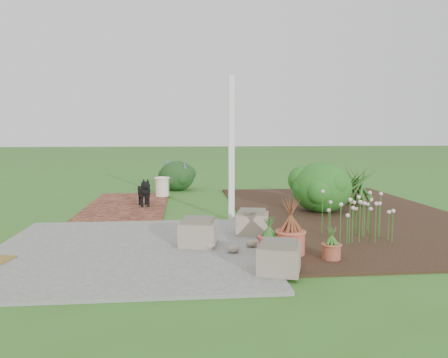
{
  "coord_description": "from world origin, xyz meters",
  "views": [
    {
      "loc": [
        -0.55,
        -7.4,
        1.54
      ],
      "look_at": [
        0.2,
        0.4,
        0.7
      ],
      "focal_mm": 35.0,
      "sensor_mm": 36.0,
      "label": 1
    }
  ],
  "objects": [
    {
      "name": "concrete_patio",
      "position": [
        -1.25,
        -1.75,
        0.02
      ],
      "size": [
        3.5,
        3.5,
        0.04
      ],
      "primitive_type": "cube",
      "color": "#60605E",
      "rests_on": "ground"
    },
    {
      "name": "agapanthus_clump_front",
      "position": [
        2.53,
        2.63,
        0.47
      ],
      "size": [
        1.29,
        1.29,
        0.87
      ],
      "primitive_type": null,
      "rotation": [
        0.0,
        0.0,
        0.4
      ],
      "color": "#15380E",
      "rests_on": "garden_bed"
    },
    {
      "name": "black_dog",
      "position": [
        -1.32,
        1.5,
        0.36
      ],
      "size": [
        0.29,
        0.61,
        0.53
      ],
      "rotation": [
        0.0,
        0.0,
        0.25
      ],
      "color": "black",
      "rests_on": "brick_path"
    },
    {
      "name": "terracotta_pot_small_right",
      "position": [
        0.52,
        -2.15,
        0.14
      ],
      "size": [
        0.32,
        0.32,
        0.22
      ],
      "primitive_type": "cylinder",
      "rotation": [
        0.0,
        0.0,
        -0.23
      ],
      "color": "#AD443A",
      "rests_on": "garden_bed"
    },
    {
      "name": "agapanthus_clump_back",
      "position": [
        3.07,
        1.37,
        0.51
      ],
      "size": [
        1.17,
        1.17,
        0.97
      ],
      "primitive_type": null,
      "rotation": [
        0.0,
        0.0,
        -0.09
      ],
      "color": "#0D430F",
      "rests_on": "garden_bed"
    },
    {
      "name": "terracotta_pot_bronze",
      "position": [
        0.78,
        -2.18,
        0.18
      ],
      "size": [
        0.46,
        0.46,
        0.29
      ],
      "primitive_type": "cylinder",
      "rotation": [
        0.0,
        0.0,
        -0.35
      ],
      "color": "#AF503B",
      "rests_on": "garden_bed"
    },
    {
      "name": "pink_flower_patch",
      "position": [
        1.97,
        -1.36,
        0.35
      ],
      "size": [
        1.22,
        1.22,
        0.64
      ],
      "primitive_type": null,
      "rotation": [
        0.0,
        0.0,
        -0.26
      ],
      "color": "#113D0F",
      "rests_on": "garden_bed"
    },
    {
      "name": "stone_trough_far",
      "position": [
        0.48,
        -1.09,
        0.19
      ],
      "size": [
        0.55,
        0.55,
        0.31
      ],
      "primitive_type": "cube",
      "rotation": [
        0.0,
        0.0,
        -0.22
      ],
      "color": "gray",
      "rests_on": "concrete_patio"
    },
    {
      "name": "garden_bed",
      "position": [
        2.5,
        0.5,
        0.01
      ],
      "size": [
        4.0,
        7.0,
        0.03
      ],
      "primitive_type": "cube",
      "color": "black",
      "rests_on": "ground"
    },
    {
      "name": "ground",
      "position": [
        0.0,
        0.0,
        0.0
      ],
      "size": [
        80.0,
        80.0,
        0.0
      ],
      "primitive_type": "plane",
      "color": "#376820",
      "rests_on": "ground"
    },
    {
      "name": "cream_ceramic_urn",
      "position": [
        -1.02,
        2.91,
        0.26
      ],
      "size": [
        0.37,
        0.37,
        0.43
      ],
      "primitive_type": "cylinder",
      "rotation": [
        0.0,
        0.0,
        0.17
      ],
      "color": "#F0DBC6",
      "rests_on": "brick_path"
    },
    {
      "name": "stone_trough_near",
      "position": [
        0.48,
        -2.9,
        0.19
      ],
      "size": [
        0.55,
        0.55,
        0.29
      ],
      "primitive_type": "cube",
      "rotation": [
        0.0,
        0.0,
        -0.32
      ],
      "color": "gray",
      "rests_on": "concrete_patio"
    },
    {
      "name": "evergreen_shrub",
      "position": [
        2.1,
        0.67,
        0.51
      ],
      "size": [
        1.38,
        1.38,
        0.97
      ],
      "primitive_type": "ellipsoid",
      "rotation": [
        0.0,
        0.0,
        0.25
      ],
      "color": "#154014",
      "rests_on": "garden_bed"
    },
    {
      "name": "brick_path",
      "position": [
        -1.7,
        1.75,
        0.02
      ],
      "size": [
        1.6,
        3.5,
        0.04
      ],
      "primitive_type": "cube",
      "color": "#5E2A1D",
      "rests_on": "ground"
    },
    {
      "name": "purple_flowering_bush",
      "position": [
        -0.7,
        4.25,
        0.4
      ],
      "size": [
        0.96,
        0.96,
        0.8
      ],
      "primitive_type": "ellipsoid",
      "rotation": [
        0.0,
        0.0,
        0.02
      ],
      "color": "black",
      "rests_on": "ground"
    },
    {
      "name": "terracotta_pot_small_left",
      "position": [
        1.22,
        -2.44,
        0.12
      ],
      "size": [
        0.26,
        0.26,
        0.18
      ],
      "primitive_type": "cylinder",
      "rotation": [
        0.0,
        0.0,
        0.21
      ],
      "color": "brown",
      "rests_on": "garden_bed"
    },
    {
      "name": "stone_trough_mid",
      "position": [
        -0.34,
        -1.68,
        0.2
      ],
      "size": [
        0.56,
        0.56,
        0.31
      ],
      "primitive_type": "cube",
      "rotation": [
        0.0,
        0.0,
        -0.21
      ],
      "color": "gray",
      "rests_on": "concrete_patio"
    },
    {
      "name": "veranda_post",
      "position": [
        0.3,
        0.1,
        1.25
      ],
      "size": [
        0.1,
        0.1,
        2.5
      ],
      "primitive_type": "cube",
      "color": "white",
      "rests_on": "ground"
    }
  ]
}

